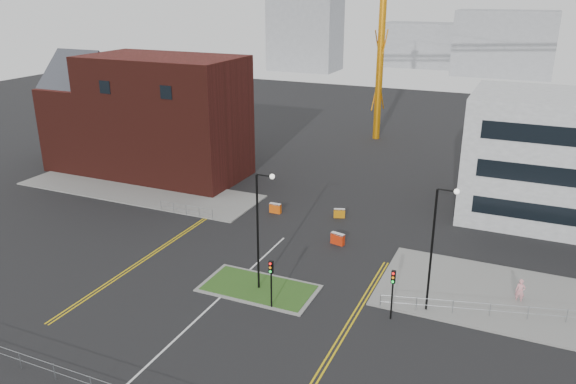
% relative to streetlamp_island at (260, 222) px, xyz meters
% --- Properties ---
extents(ground, '(200.00, 200.00, 0.00)m').
position_rel_streetlamp_island_xyz_m(ground, '(-2.22, -8.00, -5.41)').
color(ground, black).
rests_on(ground, ground).
extents(pavement_left, '(28.00, 8.00, 0.12)m').
position_rel_streetlamp_island_xyz_m(pavement_left, '(-22.22, 14.00, -5.35)').
color(pavement_left, slate).
rests_on(pavement_left, ground).
extents(pavement_right, '(24.00, 10.00, 0.12)m').
position_rel_streetlamp_island_xyz_m(pavement_right, '(19.78, 6.00, -5.35)').
color(pavement_right, slate).
rests_on(pavement_right, ground).
extents(island_kerb, '(8.60, 4.60, 0.08)m').
position_rel_streetlamp_island_xyz_m(island_kerb, '(-0.22, 0.00, -5.37)').
color(island_kerb, slate).
rests_on(island_kerb, ground).
extents(grass_island, '(8.00, 4.00, 0.12)m').
position_rel_streetlamp_island_xyz_m(grass_island, '(-0.22, 0.00, -5.35)').
color(grass_island, '#25501A').
rests_on(grass_island, ground).
extents(brick_building, '(24.20, 10.07, 14.24)m').
position_rel_streetlamp_island_xyz_m(brick_building, '(-25.19, 20.00, 1.44)').
color(brick_building, '#401510').
rests_on(brick_building, ground).
extents(streetlamp_island, '(1.46, 0.36, 9.18)m').
position_rel_streetlamp_island_xyz_m(streetlamp_island, '(0.00, 0.00, 0.00)').
color(streetlamp_island, black).
rests_on(streetlamp_island, ground).
extents(streetlamp_right_near, '(1.46, 0.36, 9.18)m').
position_rel_streetlamp_island_xyz_m(streetlamp_right_near, '(12.00, 2.00, 0.00)').
color(streetlamp_right_near, black).
rests_on(streetlamp_right_near, ground).
extents(traffic_light_island, '(0.28, 0.33, 3.65)m').
position_rel_streetlamp_island_xyz_m(traffic_light_island, '(1.78, -2.02, -2.85)').
color(traffic_light_island, black).
rests_on(traffic_light_island, ground).
extents(traffic_light_right, '(0.28, 0.33, 3.65)m').
position_rel_streetlamp_island_xyz_m(traffic_light_right, '(9.78, -0.02, -2.85)').
color(traffic_light_right, black).
rests_on(traffic_light_right, ground).
extents(railing_left, '(6.05, 0.05, 1.10)m').
position_rel_streetlamp_island_xyz_m(railing_left, '(-13.22, 10.00, -4.67)').
color(railing_left, gray).
rests_on(railing_left, ground).
extents(railing_right, '(19.05, 5.05, 1.10)m').
position_rel_streetlamp_island_xyz_m(railing_right, '(18.28, 3.50, -4.63)').
color(railing_right, gray).
rests_on(railing_right, ground).
extents(centre_line, '(0.15, 30.00, 0.01)m').
position_rel_streetlamp_island_xyz_m(centre_line, '(-2.22, -6.00, -5.41)').
color(centre_line, silver).
rests_on(centre_line, ground).
extents(yellow_left_a, '(0.12, 24.00, 0.01)m').
position_rel_streetlamp_island_xyz_m(yellow_left_a, '(-11.22, 2.00, -5.41)').
color(yellow_left_a, gold).
rests_on(yellow_left_a, ground).
extents(yellow_left_b, '(0.12, 24.00, 0.01)m').
position_rel_streetlamp_island_xyz_m(yellow_left_b, '(-10.92, 2.00, -5.41)').
color(yellow_left_b, gold).
rests_on(yellow_left_b, ground).
extents(yellow_right_a, '(0.12, 20.00, 0.01)m').
position_rel_streetlamp_island_xyz_m(yellow_right_a, '(7.28, -2.00, -5.41)').
color(yellow_right_a, gold).
rests_on(yellow_right_a, ground).
extents(yellow_right_b, '(0.12, 20.00, 0.01)m').
position_rel_streetlamp_island_xyz_m(yellow_right_b, '(7.58, -2.00, -5.41)').
color(yellow_right_b, gold).
rests_on(yellow_right_b, ground).
extents(skyline_a, '(18.00, 12.00, 22.00)m').
position_rel_streetlamp_island_xyz_m(skyline_a, '(-42.22, 112.00, 5.59)').
color(skyline_a, gray).
rests_on(skyline_a, ground).
extents(skyline_b, '(24.00, 12.00, 16.00)m').
position_rel_streetlamp_island_xyz_m(skyline_b, '(7.78, 122.00, 2.59)').
color(skyline_b, gray).
rests_on(skyline_b, ground).
extents(skyline_d, '(30.00, 12.00, 12.00)m').
position_rel_streetlamp_island_xyz_m(skyline_d, '(-10.22, 132.00, 0.59)').
color(skyline_d, gray).
rests_on(skyline_d, ground).
extents(pedestrian, '(0.69, 0.47, 1.83)m').
position_rel_streetlamp_island_xyz_m(pedestrian, '(17.64, 5.74, -4.50)').
color(pedestrian, pink).
rests_on(pedestrian, ground).
extents(barrier_left, '(1.19, 0.41, 0.99)m').
position_rel_streetlamp_island_xyz_m(barrier_left, '(-5.46, 14.13, -4.87)').
color(barrier_left, '#D8510C').
rests_on(barrier_left, ground).
extents(barrier_mid, '(1.15, 0.73, 0.92)m').
position_rel_streetlamp_island_xyz_m(barrier_mid, '(0.78, 15.55, -4.92)').
color(barrier_mid, '#C5780A').
rests_on(barrier_mid, ground).
extents(barrier_right, '(1.30, 0.69, 1.04)m').
position_rel_streetlamp_island_xyz_m(barrier_right, '(2.62, 9.72, -4.85)').
color(barrier_right, red).
rests_on(barrier_right, ground).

